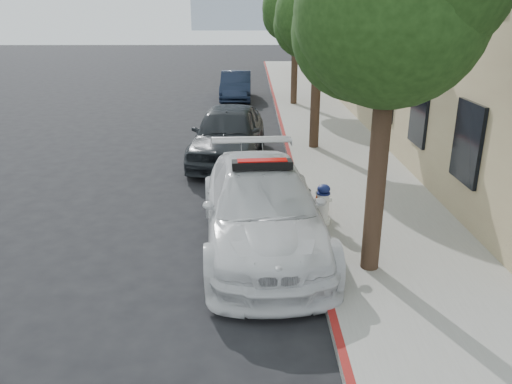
{
  "coord_description": "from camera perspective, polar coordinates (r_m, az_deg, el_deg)",
  "views": [
    {
      "loc": [
        0.9,
        -9.51,
        4.24
      ],
      "look_at": [
        0.99,
        -0.6,
        1.0
      ],
      "focal_mm": 35.0,
      "sensor_mm": 36.0,
      "label": 1
    }
  ],
  "objects": [
    {
      "name": "parked_car_mid",
      "position": [
        14.92,
        -3.19,
        6.71
      ],
      "size": [
        2.39,
        5.01,
        1.65
      ],
      "primitive_type": "imported",
      "rotation": [
        0.0,
        0.0,
        -0.09
      ],
      "color": "#202428",
      "rests_on": "ground"
    },
    {
      "name": "traffic_cone",
      "position": [
        10.81,
        7.17,
        -0.65
      ],
      "size": [
        0.41,
        0.41,
        0.63
      ],
      "rotation": [
        0.0,
        0.0,
        -0.29
      ],
      "color": "black",
      "rests_on": "sidewalk"
    },
    {
      "name": "fire_hydrant",
      "position": [
        10.16,
        7.67,
        -1.44
      ],
      "size": [
        0.36,
        0.32,
        0.84
      ],
      "rotation": [
        0.0,
        0.0,
        0.26
      ],
      "color": "white",
      "rests_on": "sidewalk"
    },
    {
      "name": "tree_near",
      "position": [
        7.77,
        15.48,
        19.56
      ],
      "size": [
        2.92,
        2.82,
        5.62
      ],
      "color": "black",
      "rests_on": "sidewalk"
    },
    {
      "name": "tree_far",
      "position": [
        23.58,
        4.67,
        20.26
      ],
      "size": [
        3.1,
        3.0,
        5.81
      ],
      "color": "black",
      "rests_on": "sidewalk"
    },
    {
      "name": "tree_mid",
      "position": [
        15.63,
        7.32,
        19.53
      ],
      "size": [
        2.77,
        2.64,
        5.43
      ],
      "color": "black",
      "rests_on": "sidewalk"
    },
    {
      "name": "police_car",
      "position": [
        9.34,
        0.69,
        -1.75
      ],
      "size": [
        2.59,
        5.52,
        1.71
      ],
      "rotation": [
        0.0,
        0.0,
        0.08
      ],
      "color": "white",
      "rests_on": "ground"
    },
    {
      "name": "curb_strip",
      "position": [
        19.98,
        2.81,
        7.91
      ],
      "size": [
        0.12,
        50.0,
        0.15
      ],
      "primitive_type": "cube",
      "color": "maroon",
      "rests_on": "ground"
    },
    {
      "name": "ground",
      "position": [
        10.45,
        -5.48,
        -4.06
      ],
      "size": [
        120.0,
        120.0,
        0.0
      ],
      "primitive_type": "plane",
      "color": "black",
      "rests_on": "ground"
    },
    {
      "name": "parked_car_far",
      "position": [
        25.72,
        -2.29,
        12.04
      ],
      "size": [
        1.49,
        4.26,
        1.4
      ],
      "primitive_type": "imported",
      "rotation": [
        0.0,
        0.0,
        -0.0
      ],
      "color": "#131C31",
      "rests_on": "ground"
    },
    {
      "name": "sidewalk",
      "position": [
        20.13,
        7.23,
        7.87
      ],
      "size": [
        3.2,
        50.0,
        0.15
      ],
      "primitive_type": "cube",
      "color": "gray",
      "rests_on": "ground"
    }
  ]
}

